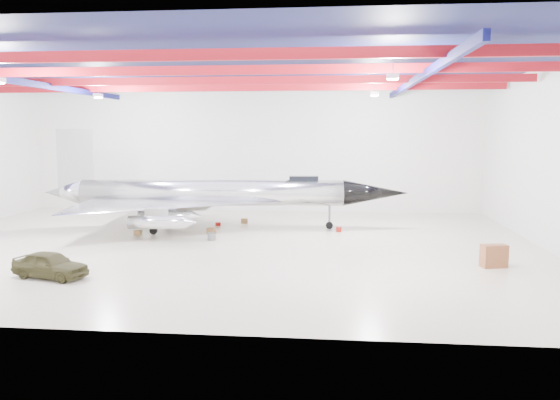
# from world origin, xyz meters

# --- Properties ---
(floor) EXTENTS (40.00, 40.00, 0.00)m
(floor) POSITION_xyz_m (0.00, 0.00, 0.00)
(floor) COLOR beige
(floor) RESTS_ON ground
(wall_back) EXTENTS (40.00, 0.00, 40.00)m
(wall_back) POSITION_xyz_m (0.00, 15.00, 5.50)
(wall_back) COLOR silver
(wall_back) RESTS_ON floor
(wall_right) EXTENTS (0.00, 30.00, 30.00)m
(wall_right) POSITION_xyz_m (20.00, 0.00, 5.50)
(wall_right) COLOR silver
(wall_right) RESTS_ON floor
(ceiling) EXTENTS (40.00, 40.00, 0.00)m
(ceiling) POSITION_xyz_m (0.00, 0.00, 11.00)
(ceiling) COLOR #0A0F38
(ceiling) RESTS_ON wall_back
(ceiling_structure) EXTENTS (39.50, 29.50, 1.08)m
(ceiling_structure) POSITION_xyz_m (0.00, 0.00, 10.32)
(ceiling_structure) COLOR maroon
(ceiling_structure) RESTS_ON ceiling
(jet_aircraft) EXTENTS (26.61, 16.34, 7.25)m
(jet_aircraft) POSITION_xyz_m (-1.59, 5.76, 2.38)
(jet_aircraft) COLOR silver
(jet_aircraft) RESTS_ON floor
(jeep) EXTENTS (4.08, 2.43, 1.30)m
(jeep) POSITION_xyz_m (-6.42, -8.34, 0.65)
(jeep) COLOR #3A371D
(jeep) RESTS_ON floor
(desk) EXTENTS (1.43, 0.95, 1.20)m
(desk) POSITION_xyz_m (15.65, -4.10, 0.60)
(desk) COLOR brown
(desk) RESTS_ON floor
(crate_ply) EXTENTS (0.53, 0.45, 0.33)m
(crate_ply) POSITION_xyz_m (-6.11, 2.74, 0.16)
(crate_ply) COLOR olive
(crate_ply) RESTS_ON floor
(toolbox_red) EXTENTS (0.44, 0.37, 0.27)m
(toolbox_red) POSITION_xyz_m (-1.41, 6.97, 0.14)
(toolbox_red) COLOR maroon
(toolbox_red) RESTS_ON floor
(engine_drum) EXTENTS (0.68, 0.68, 0.48)m
(engine_drum) POSITION_xyz_m (-0.67, 1.50, 0.24)
(engine_drum) COLOR #59595B
(engine_drum) RESTS_ON floor
(parts_bin) EXTENTS (0.59, 0.50, 0.37)m
(parts_bin) POSITION_xyz_m (0.37, 8.32, 0.18)
(parts_bin) COLOR olive
(parts_bin) RESTS_ON floor
(crate_small) EXTENTS (0.49, 0.42, 0.30)m
(crate_small) POSITION_xyz_m (-6.99, 7.68, 0.15)
(crate_small) COLOR #59595B
(crate_small) RESTS_ON floor
(tool_chest) EXTENTS (0.49, 0.49, 0.35)m
(tool_chest) POSITION_xyz_m (7.65, 5.34, 0.18)
(tool_chest) COLOR maroon
(tool_chest) RESTS_ON floor
(oil_barrel) EXTENTS (0.66, 0.58, 0.40)m
(oil_barrel) POSITION_xyz_m (-1.21, 3.79, 0.20)
(oil_barrel) COLOR olive
(oil_barrel) RESTS_ON floor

